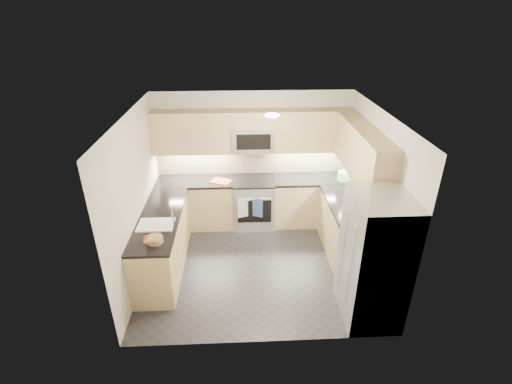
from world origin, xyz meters
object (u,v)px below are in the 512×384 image
object	(u,v)px
gas_range	(254,203)
refrigerator	(374,259)
utensil_bowl	(345,176)
fruit_basket	(155,240)
microwave	(253,138)
cutting_board	(221,181)

from	to	relation	value
gas_range	refrigerator	size ratio (longest dim) A/B	0.51
utensil_bowl	fruit_basket	xyz separation A→B (m)	(-3.11, -1.87, -0.04)
gas_range	refrigerator	distance (m)	2.86
utensil_bowl	fruit_basket	world-z (taller)	utensil_bowl
utensil_bowl	gas_range	bearing A→B (deg)	177.00
microwave	refrigerator	size ratio (longest dim) A/B	0.42
microwave	refrigerator	world-z (taller)	microwave
gas_range	refrigerator	xyz separation A→B (m)	(1.45, -2.43, 0.45)
refrigerator	cutting_board	world-z (taller)	refrigerator
gas_range	cutting_board	bearing A→B (deg)	-175.64
gas_range	utensil_bowl	size ratio (longest dim) A/B	3.31
fruit_basket	gas_range	bearing A→B (deg)	53.92
refrigerator	utensil_bowl	bearing A→B (deg)	84.30
microwave	utensil_bowl	xyz separation A→B (m)	(1.68, -0.21, -0.68)
refrigerator	fruit_basket	world-z (taller)	refrigerator
gas_range	refrigerator	bearing A→B (deg)	-59.12
fruit_basket	utensil_bowl	bearing A→B (deg)	31.04
fruit_basket	microwave	bearing A→B (deg)	55.59
gas_range	refrigerator	world-z (taller)	refrigerator
cutting_board	fruit_basket	world-z (taller)	fruit_basket
gas_range	microwave	bearing A→B (deg)	90.00
refrigerator	utensil_bowl	distance (m)	2.35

